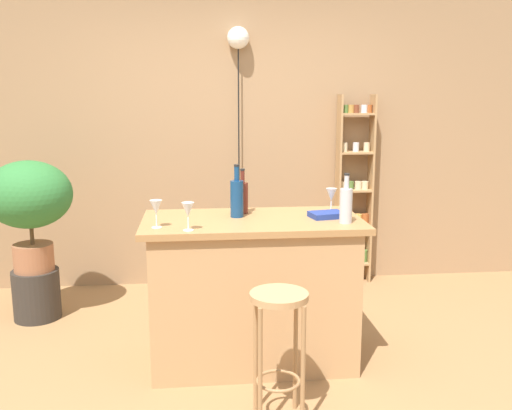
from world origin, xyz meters
TOP-DOWN VIEW (x-y plane):
  - ground at (0.00, 0.00)m, footprint 12.00×12.00m
  - back_wall at (0.00, 1.95)m, footprint 6.40×0.10m
  - kitchen_counter at (0.00, 0.30)m, footprint 1.37×0.71m
  - bar_stool at (0.07, -0.43)m, footprint 0.30×0.30m
  - spice_shelf at (1.08, 1.80)m, footprint 0.32×0.17m
  - plant_stool at (-1.60, 1.17)m, footprint 0.35×0.35m
  - potted_plant at (-1.60, 1.17)m, footprint 0.64×0.57m
  - bottle_soda_blue at (0.55, 0.12)m, footprint 0.08×0.08m
  - bottle_olive_oil at (-0.09, 0.36)m, footprint 0.08×0.08m
  - bottle_vinegar at (-0.05, 0.47)m, footprint 0.07×0.07m
  - wine_glass_left at (-0.39, 0.03)m, footprint 0.07×0.07m
  - wine_glass_center at (0.53, 0.42)m, footprint 0.07×0.07m
  - wine_glass_right at (-0.58, 0.12)m, footprint 0.07×0.07m
  - cookbook at (0.47, 0.29)m, footprint 0.24×0.19m
  - pendant_globe_light at (0.03, 1.84)m, footprint 0.19×0.19m

SIDE VIEW (x-z plane):
  - ground at x=0.00m, z-range 0.00..0.00m
  - plant_stool at x=-1.60m, z-range 0.00..0.39m
  - kitchen_counter at x=0.00m, z-range 0.00..0.95m
  - bar_stool at x=0.07m, z-range 0.16..0.88m
  - spice_shelf at x=1.08m, z-range -0.03..1.68m
  - potted_plant at x=-1.60m, z-range 0.51..1.36m
  - cookbook at x=0.47m, z-range 0.95..0.98m
  - bottle_vinegar at x=-0.05m, z-range 0.91..1.20m
  - bottle_soda_blue at x=0.55m, z-range 0.91..1.21m
  - wine_glass_left at x=-0.39m, z-range 0.98..1.14m
  - wine_glass_center at x=0.53m, z-range 0.98..1.14m
  - wine_glass_right at x=-0.58m, z-range 0.98..1.14m
  - bottle_olive_oil at x=-0.09m, z-range 0.90..1.24m
  - back_wall at x=0.00m, z-range 0.00..2.80m
  - pendant_globe_light at x=0.03m, z-range 1.00..3.28m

